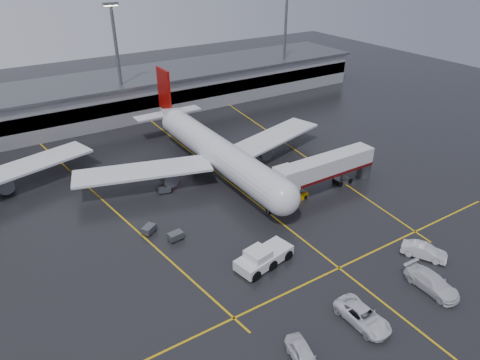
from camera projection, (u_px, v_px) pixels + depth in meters
ground at (244, 193)px, 70.86m from camera, size 220.00×220.00×0.00m
apron_line_centre at (244, 193)px, 70.85m from camera, size 0.25×90.00×0.02m
apron_line_stop at (339, 268)px, 54.53m from camera, size 60.00×0.25×0.02m
apron_line_left at (103, 201)px, 68.84m from camera, size 9.99×69.35×0.02m
apron_line_right at (292, 148)px, 86.76m from camera, size 7.57×69.64×0.02m
terminal at (135, 93)px, 104.36m from camera, size 122.00×19.00×8.60m
light_mast_mid at (118, 58)px, 92.76m from camera, size 3.00×1.20×25.45m
light_mast_right at (285, 37)px, 113.99m from camera, size 3.00×1.20×25.45m
main_airliner at (214, 149)px, 76.05m from camera, size 48.80×45.60×14.10m
jet_bridge at (326, 168)px, 70.13m from camera, size 19.90×3.40×6.05m
pushback_tractor at (263, 258)px, 54.58m from camera, size 8.25×4.62×2.79m
belt_loader at (298, 197)px, 68.96m from camera, size 3.56×1.99×2.15m
service_van_a at (363, 316)px, 46.27m from camera, size 3.09×6.55×1.81m
service_van_b at (432, 282)px, 50.79m from camera, size 2.94×6.84×1.96m
service_van_c at (424, 251)px, 56.06m from camera, size 4.44×5.83×1.84m
service_van_d at (304, 355)px, 41.88m from camera, size 3.21×5.52×1.77m
baggage_cart_a at (176, 236)px, 59.52m from camera, size 2.12×1.49×1.12m
baggage_cart_b at (149, 229)px, 60.91m from camera, size 2.39×2.19×1.12m
baggage_cart_c at (164, 189)px, 70.86m from camera, size 2.22×1.68×1.12m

